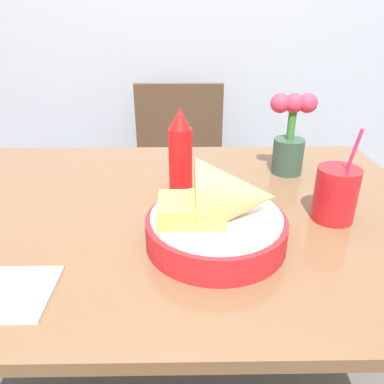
{
  "coord_description": "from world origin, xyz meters",
  "views": [
    {
      "loc": [
        0.03,
        -0.75,
        1.13
      ],
      "look_at": [
        0.04,
        -0.04,
        0.78
      ],
      "focal_mm": 35.0,
      "sensor_mm": 36.0,
      "label": 1
    }
  ],
  "objects_px": {
    "flower_vase": "(290,137)",
    "food_basket": "(222,216)",
    "ketchup_bottle": "(180,152)",
    "chair_far_window": "(179,163)",
    "drink_cup": "(335,196)"
  },
  "relations": [
    {
      "from": "flower_vase",
      "to": "food_basket",
      "type": "bearing_deg",
      "value": -121.18
    },
    {
      "from": "food_basket",
      "to": "ketchup_bottle",
      "type": "height_order",
      "value": "ketchup_bottle"
    },
    {
      "from": "ketchup_bottle",
      "to": "flower_vase",
      "type": "relative_size",
      "value": 0.94
    },
    {
      "from": "chair_far_window",
      "to": "ketchup_bottle",
      "type": "height_order",
      "value": "ketchup_bottle"
    },
    {
      "from": "food_basket",
      "to": "chair_far_window",
      "type": "bearing_deg",
      "value": 95.66
    },
    {
      "from": "ketchup_bottle",
      "to": "drink_cup",
      "type": "relative_size",
      "value": 0.97
    },
    {
      "from": "drink_cup",
      "to": "flower_vase",
      "type": "xyz_separation_m",
      "value": [
        -0.04,
        0.26,
        0.05
      ]
    },
    {
      "from": "chair_far_window",
      "to": "food_basket",
      "type": "relative_size",
      "value": 3.14
    },
    {
      "from": "ketchup_bottle",
      "to": "chair_far_window",
      "type": "bearing_deg",
      "value": 91.46
    },
    {
      "from": "food_basket",
      "to": "drink_cup",
      "type": "height_order",
      "value": "drink_cup"
    },
    {
      "from": "ketchup_bottle",
      "to": "drink_cup",
      "type": "distance_m",
      "value": 0.36
    },
    {
      "from": "flower_vase",
      "to": "chair_far_window",
      "type": "bearing_deg",
      "value": 115.4
    },
    {
      "from": "drink_cup",
      "to": "chair_far_window",
      "type": "bearing_deg",
      "value": 110.87
    },
    {
      "from": "chair_far_window",
      "to": "food_basket",
      "type": "height_order",
      "value": "food_basket"
    },
    {
      "from": "drink_cup",
      "to": "flower_vase",
      "type": "distance_m",
      "value": 0.26
    }
  ]
}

